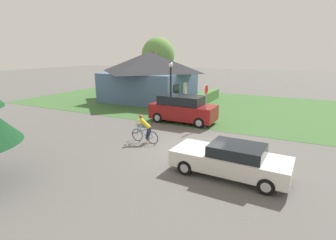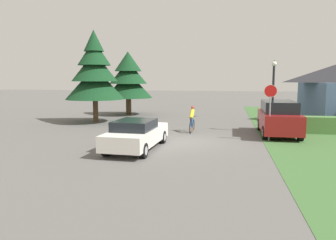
{
  "view_description": "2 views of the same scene",
  "coord_description": "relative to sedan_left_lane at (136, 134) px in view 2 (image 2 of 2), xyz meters",
  "views": [
    {
      "loc": [
        -11.91,
        -4.39,
        4.88
      ],
      "look_at": [
        0.34,
        1.77,
        1.34
      ],
      "focal_mm": 28.0,
      "sensor_mm": 36.0,
      "label": 1
    },
    {
      "loc": [
        2.03,
        -16.32,
        3.18
      ],
      "look_at": [
        -1.2,
        1.25,
        0.92
      ],
      "focal_mm": 35.0,
      "sensor_mm": 36.0,
      "label": 2
    }
  ],
  "objects": [
    {
      "name": "conifer_tall_near",
      "position": [
        -5.49,
        8.41,
        2.93
      ],
      "size": [
        4.22,
        4.22,
        6.65
      ],
      "color": "#4C3823",
      "rests_on": "ground"
    },
    {
      "name": "conifer_tall_far",
      "position": [
        -4.63,
        13.78,
        2.55
      ],
      "size": [
        4.22,
        4.22,
        5.55
      ],
      "color": "#4C3823",
      "rests_on": "ground"
    },
    {
      "name": "sedan_left_lane",
      "position": [
        0.0,
        0.0,
        0.0
      ],
      "size": [
        2.04,
        4.74,
        1.37
      ],
      "rotation": [
        0.0,
        0.0,
        1.52
      ],
      "color": "silver",
      "rests_on": "ground"
    },
    {
      "name": "street_lamp",
      "position": [
        6.63,
        5.96,
        1.9
      ],
      "size": [
        0.29,
        0.29,
        4.25
      ],
      "color": "black",
      "rests_on": "ground"
    },
    {
      "name": "ground_plane",
      "position": [
        2.01,
        2.25,
        -0.69
      ],
      "size": [
        140.0,
        140.0,
        0.0
      ],
      "primitive_type": "plane",
      "color": "#5B5956"
    },
    {
      "name": "stop_sign",
      "position": [
        6.15,
        3.18,
        1.31
      ],
      "size": [
        0.65,
        0.07,
        2.89
      ],
      "rotation": [
        0.0,
        0.0,
        3.13
      ],
      "color": "gray",
      "rests_on": "ground"
    },
    {
      "name": "cyclist",
      "position": [
        1.94,
        5.25,
        0.06
      ],
      "size": [
        0.44,
        1.75,
        1.56
      ],
      "rotation": [
        0.0,
        0.0,
        1.52
      ],
      "color": "black",
      "rests_on": "ground"
    },
    {
      "name": "parked_suv_right",
      "position": [
        6.89,
        5.13,
        0.29
      ],
      "size": [
        2.07,
        4.64,
        1.93
      ],
      "rotation": [
        0.0,
        0.0,
        1.56
      ],
      "color": "maroon",
      "rests_on": "ground"
    }
  ]
}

